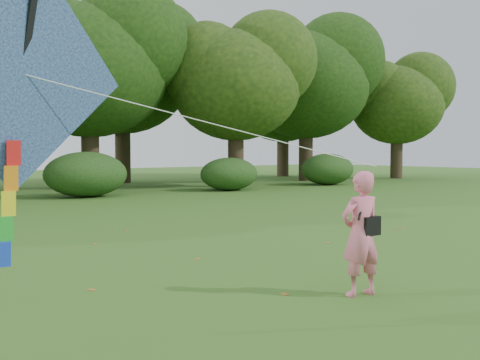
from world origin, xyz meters
TOP-DOWN VIEW (x-y plane):
  - ground at (0.00, 0.00)m, footprint 100.00×100.00m
  - man_kite_flyer at (-0.86, -0.18)m, footprint 0.67×0.49m
  - crossbody_bag at (-0.75, -0.21)m, footprint 0.43×0.20m
  - flying_kite at (-5.07, 0.71)m, footprint 5.68×1.27m
  - tree_line at (1.67, 22.88)m, footprint 54.70×15.30m
  - fallen_leaves at (0.46, 3.54)m, footprint 9.29×11.89m

SIDE VIEW (x-z plane):
  - ground at x=0.00m, z-range 0.00..0.00m
  - fallen_leaves at x=0.46m, z-range 0.00..0.01m
  - man_kite_flyer at x=-0.86m, z-range 0.00..1.70m
  - crossbody_bag at x=-0.75m, z-range 0.62..1.31m
  - flying_kite at x=-5.07m, z-range 1.12..4.34m
  - tree_line at x=1.67m, z-range 0.86..10.35m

